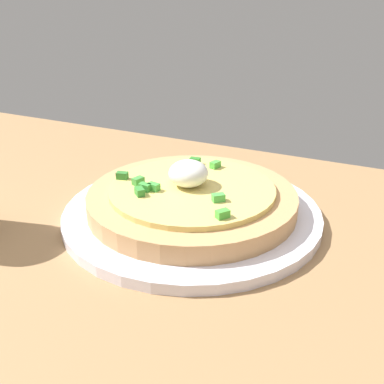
# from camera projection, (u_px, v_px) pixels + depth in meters

# --- Properties ---
(dining_table) EXTENTS (1.18, 0.77, 0.02)m
(dining_table) POSITION_uv_depth(u_px,v_px,m) (140.00, 294.00, 0.40)
(dining_table) COLOR #9D754C
(dining_table) RESTS_ON ground
(plate) EXTENTS (0.29, 0.29, 0.01)m
(plate) POSITION_uv_depth(u_px,v_px,m) (192.00, 213.00, 0.50)
(plate) COLOR white
(plate) RESTS_ON dining_table
(pizza) EXTENTS (0.23, 0.23, 0.06)m
(pizza) POSITION_uv_depth(u_px,v_px,m) (192.00, 197.00, 0.50)
(pizza) COLOR tan
(pizza) RESTS_ON plate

